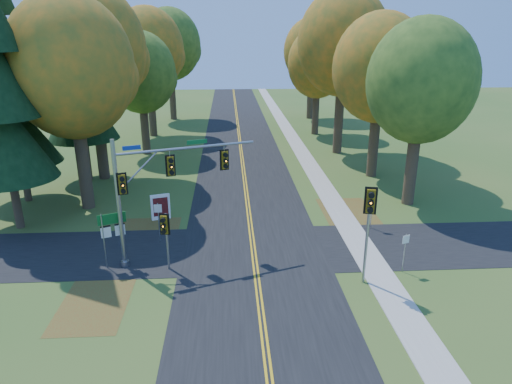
{
  "coord_description": "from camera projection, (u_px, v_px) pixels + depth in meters",
  "views": [
    {
      "loc": [
        -1.27,
        -21.31,
        11.61
      ],
      "look_at": [
        0.2,
        2.68,
        3.2
      ],
      "focal_mm": 32.0,
      "sensor_mm": 36.0,
      "label": 1
    }
  ],
  "objects": [
    {
      "name": "road_main",
      "position": [
        255.0,
        266.0,
        23.98
      ],
      "size": [
        8.0,
        160.0,
        0.02
      ],
      "primitive_type": "cube",
      "color": "black",
      "rests_on": "ground"
    },
    {
      "name": "pine_b",
      "position": [
        9.0,
        87.0,
        30.73
      ],
      "size": [
        5.6,
        5.6,
        17.31
      ],
      "color": "#38281C",
      "rests_on": "ground"
    },
    {
      "name": "traffic_mast",
      "position": [
        155.0,
        183.0,
        23.21
      ],
      "size": [
        7.12,
        2.85,
        6.81
      ],
      "rotation": [
        0.0,
        0.0,
        0.34
      ],
      "color": "gray",
      "rests_on": "ground"
    },
    {
      "name": "info_kiosk",
      "position": [
        161.0,
        207.0,
        29.75
      ],
      "size": [
        1.24,
        0.53,
        1.72
      ],
      "rotation": [
        0.0,
        0.0,
        0.3
      ],
      "color": "white",
      "rests_on": "ground"
    },
    {
      "name": "tree_e_a",
      "position": [
        422.0,
        82.0,
        30.11
      ],
      "size": [
        7.2,
        7.2,
        12.73
      ],
      "color": "#38281C",
      "rests_on": "ground"
    },
    {
      "name": "tree_w_e",
      "position": [
        170.0,
        45.0,
        61.68
      ],
      "size": [
        8.4,
        8.4,
        14.97
      ],
      "color": "#38281C",
      "rests_on": "ground"
    },
    {
      "name": "centerline_right",
      "position": [
        257.0,
        266.0,
        23.98
      ],
      "size": [
        0.1,
        160.0,
        0.01
      ],
      "primitive_type": "cube",
      "color": "gold",
      "rests_on": "road_main"
    },
    {
      "name": "tree_e_c",
      "position": [
        344.0,
        43.0,
        43.36
      ],
      "size": [
        8.8,
        8.8,
        15.79
      ],
      "color": "#38281C",
      "rests_on": "ground"
    },
    {
      "name": "route_sign_cluster",
      "position": [
        113.0,
        228.0,
        23.35
      ],
      "size": [
        1.32,
        0.57,
        3.03
      ],
      "rotation": [
        0.0,
        0.0,
        0.39
      ],
      "color": "gray",
      "rests_on": "ground"
    },
    {
      "name": "reg_sign_w",
      "position": [
        158.0,
        215.0,
        26.36
      ],
      "size": [
        0.46,
        0.07,
        2.38
      ],
      "rotation": [
        0.0,
        0.0,
        0.03
      ],
      "color": "gray",
      "rests_on": "ground"
    },
    {
      "name": "tree_w_d",
      "position": [
        148.0,
        50.0,
        51.44
      ],
      "size": [
        8.2,
        8.2,
        14.56
      ],
      "color": "#38281C",
      "rests_on": "ground"
    },
    {
      "name": "leaf_patch_w_near",
      "position": [
        143.0,
        237.0,
        27.38
      ],
      "size": [
        4.0,
        6.0,
        0.0
      ],
      "primitive_type": "cube",
      "color": "brown",
      "rests_on": "ground"
    },
    {
      "name": "tree_w_a",
      "position": [
        72.0,
        68.0,
        29.05
      ],
      "size": [
        8.0,
        8.0,
        14.15
      ],
      "color": "#38281C",
      "rests_on": "ground"
    },
    {
      "name": "tree_w_c",
      "position": [
        141.0,
        73.0,
        43.87
      ],
      "size": [
        6.8,
        6.8,
        11.91
      ],
      "color": "#38281C",
      "rests_on": "ground"
    },
    {
      "name": "centerline_left",
      "position": [
        253.0,
        266.0,
        23.97
      ],
      "size": [
        0.1,
        160.0,
        0.01
      ],
      "primitive_type": "cube",
      "color": "gold",
      "rests_on": "road_main"
    },
    {
      "name": "tree_e_e",
      "position": [
        312.0,
        51.0,
        62.62
      ],
      "size": [
        7.8,
        7.8,
        13.74
      ],
      "color": "#38281C",
      "rests_on": "ground"
    },
    {
      "name": "ped_signal_pole",
      "position": [
        165.0,
        229.0,
        22.76
      ],
      "size": [
        0.5,
        0.58,
        3.18
      ],
      "rotation": [
        0.0,
        0.0,
        -0.17
      ],
      "color": "gray",
      "rests_on": "ground"
    },
    {
      "name": "tree_e_d",
      "position": [
        318.0,
        64.0,
        52.77
      ],
      "size": [
        7.0,
        7.0,
        12.32
      ],
      "color": "#38281C",
      "rests_on": "ground"
    },
    {
      "name": "road_cross",
      "position": [
        253.0,
        249.0,
        25.87
      ],
      "size": [
        60.0,
        6.0,
        0.02
      ],
      "primitive_type": "cube",
      "color": "black",
      "rests_on": "ground"
    },
    {
      "name": "leaf_patch_e",
      "position": [
        353.0,
        219.0,
        30.03
      ],
      "size": [
        3.5,
        8.0,
        0.0
      ],
      "primitive_type": "cube",
      "color": "brown",
      "rests_on": "ground"
    },
    {
      "name": "ground",
      "position": [
        255.0,
        266.0,
        23.99
      ],
      "size": [
        160.0,
        160.0,
        0.0
      ],
      "primitive_type": "plane",
      "color": "#30571E",
      "rests_on": "ground"
    },
    {
      "name": "tree_w_b",
      "position": [
        92.0,
        50.0,
        35.23
      ],
      "size": [
        8.6,
        8.6,
        15.38
      ],
      "color": "#38281C",
      "rests_on": "ground"
    },
    {
      "name": "pine_c",
      "position": [
        75.0,
        59.0,
        35.11
      ],
      "size": [
        5.6,
        5.6,
        20.56
      ],
      "color": "#38281C",
      "rests_on": "ground"
    },
    {
      "name": "east_signal_pole",
      "position": [
        370.0,
        212.0,
        21.02
      ],
      "size": [
        0.57,
        0.68,
        5.03
      ],
      "rotation": [
        0.0,
        0.0,
        -0.24
      ],
      "color": "#97999F",
      "rests_on": "ground"
    },
    {
      "name": "tree_e_b",
      "position": [
        381.0,
        69.0,
        36.36
      ],
      "size": [
        7.6,
        7.6,
        13.33
      ],
      "color": "#38281C",
      "rests_on": "ground"
    },
    {
      "name": "leaf_patch_w_far",
      "position": [
        95.0,
        303.0,
        20.72
      ],
      "size": [
        3.0,
        5.0,
        0.0
      ],
      "primitive_type": "cube",
      "color": "brown",
      "rests_on": "ground"
    },
    {
      "name": "sidewalk_east",
      "position": [
        371.0,
        262.0,
        24.34
      ],
      "size": [
        1.6,
        160.0,
        0.06
      ],
      "primitive_type": "cube",
      "color": "#9E998E",
      "rests_on": "ground"
    },
    {
      "name": "reg_sign_e_south",
      "position": [
        405.0,
        246.0,
        22.96
      ],
      "size": [
        0.39,
        0.17,
        2.12
      ],
      "rotation": [
        0.0,
        0.0,
        0.35
      ],
      "color": "gray",
      "rests_on": "ground"
    },
    {
      "name": "reg_sign_e_north",
      "position": [
        372.0,
        205.0,
        28.12
      ],
      "size": [
        0.43,
        0.08,
        2.26
      ],
      "rotation": [
        0.0,
        0.0,
        -0.07
      ],
      "color": "gray",
      "rests_on": "ground"
    }
  ]
}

